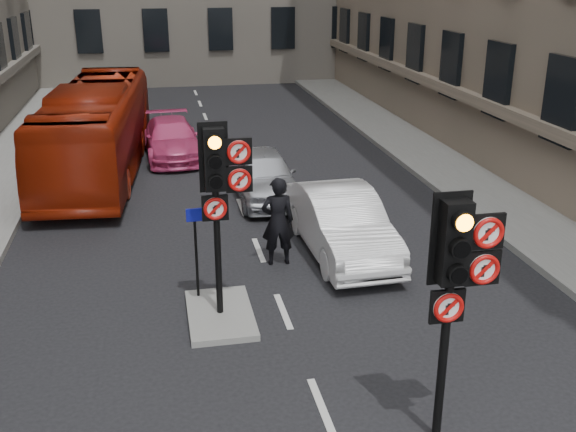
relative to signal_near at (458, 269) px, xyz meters
name	(u,v)px	position (x,y,z in m)	size (l,w,h in m)	color
pavement_right	(471,179)	(5.71, 11.01, -2.50)	(3.00, 50.00, 0.16)	gray
centre_island	(220,314)	(-2.69, 4.01, -2.52)	(1.20, 2.00, 0.12)	gray
signal_near	(458,269)	(0.00, 0.00, 0.00)	(0.91, 0.40, 3.58)	black
signal_far	(220,179)	(-2.60, 4.00, 0.12)	(0.91, 0.40, 3.58)	black
car_silver	(263,175)	(-0.76, 10.67, -1.89)	(1.64, 4.07, 1.39)	#B5B8BE
car_white	(342,223)	(0.34, 6.48, -1.84)	(1.56, 4.48, 1.48)	silver
car_pink	(172,139)	(-3.12, 15.60, -1.95)	(1.78, 4.38, 1.27)	#D63F7A
bus_red	(97,129)	(-5.42, 14.12, -1.17)	(2.36, 10.11, 2.82)	maroon
motorcycle	(330,216)	(0.32, 7.42, -2.01)	(0.54, 1.90, 1.14)	black
motorcyclist	(278,221)	(-1.18, 6.21, -1.59)	(0.72, 0.47, 1.98)	black
info_sign	(196,240)	(-3.04, 4.74, -1.28)	(0.31, 0.10, 1.82)	black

